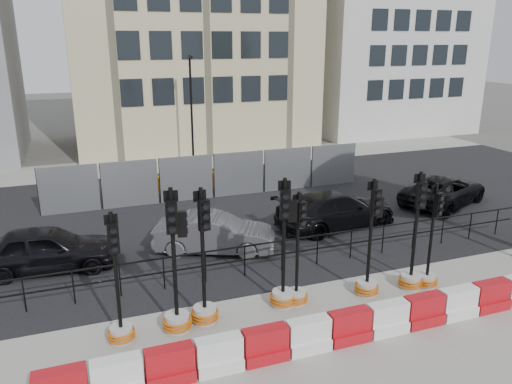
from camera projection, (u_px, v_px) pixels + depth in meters
name	position (u px, v px, depth m)	size (l,w,h in m)	color
ground	(298.00, 288.00, 14.25)	(120.00, 120.00, 0.00)	#51514C
sidewalk_near	(352.00, 345.00, 11.56)	(40.00, 6.00, 0.02)	gray
road	(227.00, 211.00, 20.53)	(40.00, 14.00, 0.03)	black
sidewalk_far	(181.00, 163.00, 28.61)	(40.00, 4.00, 0.02)	gray
building_cream	(186.00, 3.00, 31.99)	(15.00, 10.06, 18.00)	#BBB289
building_white	(384.00, 22.00, 37.23)	(12.00, 9.06, 16.00)	silver
kerb_railing	(282.00, 250.00, 15.13)	(18.00, 0.04, 1.00)	black
heras_fencing	(208.00, 179.00, 22.84)	(14.33, 1.72, 2.00)	#919499
lamp_post_far	(192.00, 108.00, 26.91)	(0.12, 0.56, 6.00)	black
barrier_row	(349.00, 327.00, 11.63)	(13.60, 0.50, 0.80)	red
traffic_signal_a	(120.00, 316.00, 11.53)	(0.64, 0.64, 3.23)	#BBBBB6
traffic_signal_b	(177.00, 299.00, 11.91)	(0.72, 0.72, 3.64)	#BBBBB6
traffic_signal_c	(205.00, 296.00, 12.31)	(0.70, 0.70, 3.53)	#BBBBB6
traffic_signal_d	(284.00, 277.00, 13.05)	(0.70, 0.70, 3.54)	#BBBBB6
traffic_signal_e	(297.00, 282.00, 13.22)	(0.62, 0.62, 3.15)	#BBBBB6
traffic_signal_f	(369.00, 268.00, 13.64)	(0.66, 0.66, 3.36)	#BBBBB6
traffic_signal_g	(412.00, 265.00, 14.03)	(0.68, 0.68, 3.45)	#BBBBB6
traffic_signal_h	(428.00, 266.00, 14.14)	(0.61, 0.61, 3.08)	#BBBBB6
car_a	(46.00, 249.00, 15.15)	(4.27, 2.06, 1.41)	black
car_b	(215.00, 233.00, 16.50)	(4.18, 2.84, 1.30)	#505056
car_c	(336.00, 210.00, 18.67)	(4.98, 2.53, 1.38)	black
car_d	(444.00, 190.00, 21.24)	(5.01, 3.73, 1.26)	black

